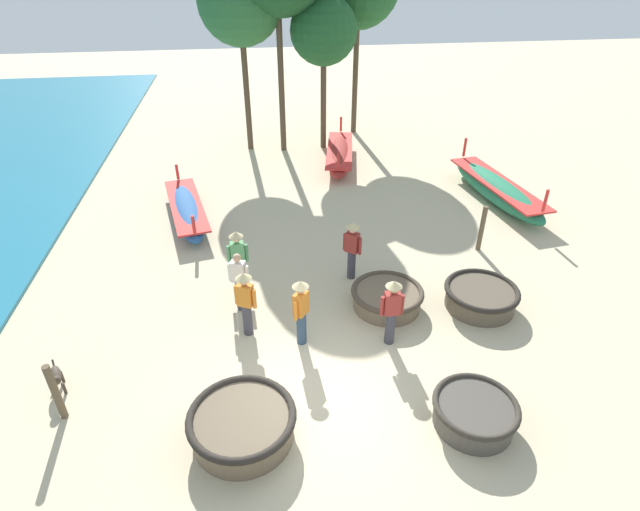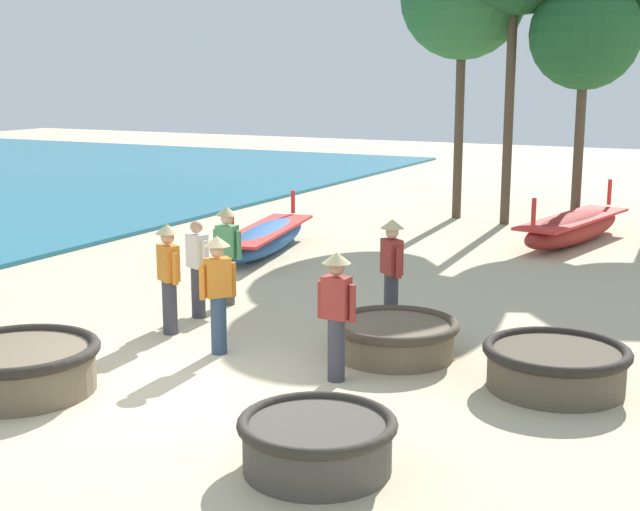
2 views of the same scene
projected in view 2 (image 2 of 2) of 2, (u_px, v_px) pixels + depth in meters
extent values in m
plane|color=#C6B793|center=(151.00, 394.00, 10.86)|extent=(80.00, 80.00, 0.00)
cylinder|color=brown|center=(556.00, 370.00, 10.99)|extent=(1.68, 1.68, 0.49)
torus|color=#28231E|center=(557.00, 351.00, 10.94)|extent=(1.81, 1.81, 0.13)
cylinder|color=#4C473F|center=(317.00, 446.00, 8.75)|extent=(1.47, 1.47, 0.48)
torus|color=#332D26|center=(317.00, 423.00, 8.70)|extent=(1.59, 1.59, 0.12)
cylinder|color=brown|center=(394.00, 340.00, 12.29)|extent=(1.65, 1.65, 0.45)
torus|color=#42382B|center=(395.00, 325.00, 12.24)|extent=(1.78, 1.78, 0.13)
cylinder|color=brown|center=(20.00, 371.00, 10.89)|extent=(1.82, 1.82, 0.53)
torus|color=#28231E|center=(18.00, 350.00, 10.83)|extent=(1.97, 1.97, 0.15)
ellipsoid|color=#285693|center=(266.00, 239.00, 19.39)|extent=(1.84, 4.59, 0.61)
cube|color=red|center=(266.00, 230.00, 19.35)|extent=(1.80, 4.25, 0.06)
cylinder|color=red|center=(293.00, 202.00, 21.24)|extent=(0.10, 0.10, 0.55)
cylinder|color=red|center=(232.00, 231.00, 17.32)|extent=(0.10, 0.10, 0.55)
ellipsoid|color=maroon|center=(573.00, 228.00, 20.40)|extent=(1.87, 4.79, 0.70)
cube|color=red|center=(574.00, 219.00, 20.36)|extent=(1.83, 4.43, 0.06)
cylinder|color=red|center=(610.00, 192.00, 21.94)|extent=(0.10, 0.10, 0.63)
cylinder|color=red|center=(534.00, 213.00, 18.62)|extent=(0.10, 0.10, 0.63)
cylinder|color=#4C473D|center=(228.00, 281.00, 14.99)|extent=(0.22, 0.22, 0.82)
cube|color=#4C8E56|center=(227.00, 241.00, 14.85)|extent=(0.35, 0.24, 0.54)
sphere|color=#DBB28E|center=(227.00, 219.00, 14.78)|extent=(0.20, 0.20, 0.20)
cylinder|color=#4C8E56|center=(239.00, 245.00, 14.77)|extent=(0.09, 0.09, 0.48)
cylinder|color=#4C8E56|center=(216.00, 243.00, 14.95)|extent=(0.09, 0.09, 0.48)
cone|color=#D1BC84|center=(227.00, 211.00, 14.75)|extent=(0.36, 0.36, 0.14)
cylinder|color=#383842|center=(391.00, 300.00, 13.73)|extent=(0.22, 0.22, 0.82)
cube|color=maroon|center=(392.00, 257.00, 13.59)|extent=(0.40, 0.38, 0.54)
sphere|color=#DBB28E|center=(392.00, 232.00, 13.52)|extent=(0.20, 0.20, 0.20)
cylinder|color=maroon|center=(399.00, 263.00, 13.41)|extent=(0.09, 0.09, 0.48)
cylinder|color=maroon|center=(385.00, 257.00, 13.80)|extent=(0.09, 0.09, 0.48)
cone|color=#D1BC84|center=(392.00, 224.00, 13.49)|extent=(0.36, 0.36, 0.14)
cylinder|color=#383842|center=(170.00, 307.00, 13.30)|extent=(0.22, 0.22, 0.82)
cube|color=orange|center=(168.00, 263.00, 13.16)|extent=(0.40, 0.35, 0.54)
sphere|color=tan|center=(167.00, 238.00, 13.08)|extent=(0.20, 0.20, 0.20)
cylinder|color=orange|center=(175.00, 269.00, 12.99)|extent=(0.09, 0.09, 0.48)
cylinder|color=orange|center=(162.00, 264.00, 13.35)|extent=(0.09, 0.09, 0.48)
cone|color=#D1BC84|center=(167.00, 229.00, 13.06)|extent=(0.36, 0.36, 0.14)
cylinder|color=#2D425B|center=(219.00, 325.00, 12.36)|extent=(0.22, 0.22, 0.82)
cube|color=orange|center=(218.00, 277.00, 12.22)|extent=(0.38, 0.40, 0.54)
sphere|color=tan|center=(217.00, 250.00, 12.14)|extent=(0.20, 0.20, 0.20)
cylinder|color=orange|center=(202.00, 282.00, 12.14)|extent=(0.09, 0.09, 0.48)
cylinder|color=orange|center=(233.00, 279.00, 12.32)|extent=(0.09, 0.09, 0.48)
cone|color=#D1BC84|center=(217.00, 241.00, 12.12)|extent=(0.36, 0.36, 0.14)
cylinder|color=#383842|center=(336.00, 350.00, 11.26)|extent=(0.22, 0.22, 0.82)
cube|color=maroon|center=(336.00, 298.00, 11.12)|extent=(0.34, 0.22, 0.54)
sphere|color=#A37556|center=(337.00, 268.00, 11.04)|extent=(0.20, 0.20, 0.20)
cylinder|color=maroon|center=(352.00, 303.00, 11.03)|extent=(0.09, 0.09, 0.48)
cylinder|color=maroon|center=(321.00, 299.00, 11.23)|extent=(0.09, 0.09, 0.48)
cone|color=#D1BC84|center=(337.00, 258.00, 11.02)|extent=(0.36, 0.36, 0.14)
cylinder|color=#383842|center=(198.00, 292.00, 14.20)|extent=(0.22, 0.22, 0.82)
cube|color=silver|center=(197.00, 251.00, 14.06)|extent=(0.40, 0.33, 0.54)
sphere|color=tan|center=(196.00, 227.00, 13.98)|extent=(0.20, 0.20, 0.20)
cylinder|color=silver|center=(190.00, 252.00, 14.23)|extent=(0.09, 0.09, 0.48)
cylinder|color=silver|center=(205.00, 256.00, 13.90)|extent=(0.09, 0.09, 0.48)
cylinder|color=#4C3D2D|center=(509.00, 110.00, 22.53)|extent=(0.24, 0.24, 5.83)
cylinder|color=#4C3D2D|center=(578.00, 152.00, 22.04)|extent=(0.24, 0.24, 3.83)
sphere|color=#1E5128|center=(585.00, 34.00, 21.46)|extent=(2.68, 2.68, 2.68)
cylinder|color=#4C3D2D|center=(459.00, 131.00, 23.61)|extent=(0.24, 0.24, 4.66)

